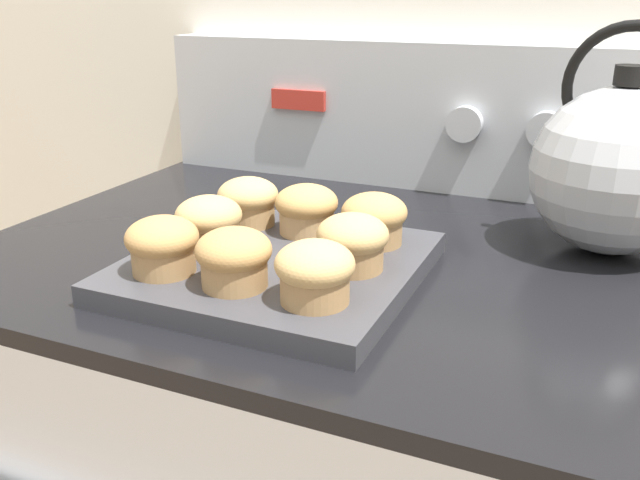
% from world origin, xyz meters
% --- Properties ---
extents(control_panel, '(0.78, 0.07, 0.20)m').
position_xyz_m(control_panel, '(0.00, 0.59, 0.98)').
color(control_panel, '#B7BABF').
rests_on(control_panel, stove_range).
extents(muffin_pan, '(0.27, 0.27, 0.02)m').
position_xyz_m(muffin_pan, '(-0.03, 0.21, 0.89)').
color(muffin_pan, '#38383D').
rests_on(muffin_pan, stove_range).
extents(muffin_r0_c0, '(0.07, 0.07, 0.05)m').
position_xyz_m(muffin_r0_c0, '(-0.11, 0.13, 0.93)').
color(muffin_r0_c0, '#A37A4C').
rests_on(muffin_r0_c0, muffin_pan).
extents(muffin_r0_c1, '(0.07, 0.07, 0.05)m').
position_xyz_m(muffin_r0_c1, '(-0.03, 0.13, 0.93)').
color(muffin_r0_c1, '#A37A4C').
rests_on(muffin_r0_c1, muffin_pan).
extents(muffin_r0_c2, '(0.07, 0.07, 0.05)m').
position_xyz_m(muffin_r0_c2, '(0.04, 0.13, 0.93)').
color(muffin_r0_c2, '#A37A4C').
rests_on(muffin_r0_c2, muffin_pan).
extents(muffin_r1_c0, '(0.07, 0.07, 0.05)m').
position_xyz_m(muffin_r1_c0, '(-0.11, 0.21, 0.93)').
color(muffin_r1_c0, '#A37A4C').
rests_on(muffin_r1_c0, muffin_pan).
extents(muffin_r1_c2, '(0.07, 0.07, 0.05)m').
position_xyz_m(muffin_r1_c2, '(0.05, 0.21, 0.93)').
color(muffin_r1_c2, '#A37A4C').
rests_on(muffin_r1_c2, muffin_pan).
extents(muffin_r2_c0, '(0.07, 0.07, 0.05)m').
position_xyz_m(muffin_r2_c0, '(-0.11, 0.29, 0.93)').
color(muffin_r2_c0, tan).
rests_on(muffin_r2_c0, muffin_pan).
extents(muffin_r2_c1, '(0.07, 0.07, 0.05)m').
position_xyz_m(muffin_r2_c1, '(-0.03, 0.29, 0.93)').
color(muffin_r2_c1, tan).
rests_on(muffin_r2_c1, muffin_pan).
extents(muffin_r2_c2, '(0.07, 0.07, 0.05)m').
position_xyz_m(muffin_r2_c2, '(0.04, 0.28, 0.93)').
color(muffin_r2_c2, '#A37A4C').
rests_on(muffin_r2_c2, muffin_pan).
extents(tea_kettle, '(0.21, 0.18, 0.24)m').
position_xyz_m(tea_kettle, '(0.26, 0.42, 0.97)').
color(tea_kettle, '#ADAFB5').
rests_on(tea_kettle, stove_range).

